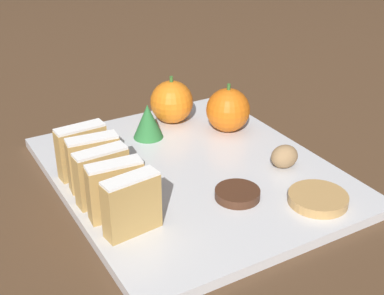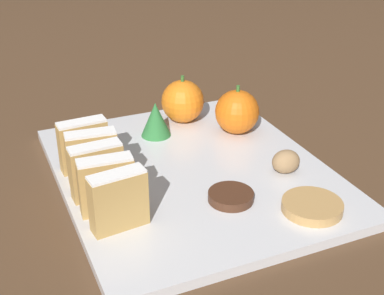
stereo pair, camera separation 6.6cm
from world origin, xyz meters
The scene contains 13 objects.
ground_plane centered at (0.00, 0.00, 0.00)m, with size 6.00×6.00×0.00m, color #513823.
serving_platter centered at (0.00, 0.00, 0.01)m, with size 0.32×0.38×0.01m.
stollen_slice_front centered at (-0.12, -0.08, 0.04)m, with size 0.06×0.03×0.07m.
stollen_slice_second centered at (-0.12, -0.05, 0.04)m, with size 0.06×0.03×0.07m.
stollen_slice_third centered at (-0.12, -0.01, 0.04)m, with size 0.06×0.02×0.07m.
stollen_slice_fourth centered at (-0.12, 0.02, 0.04)m, with size 0.06×0.03×0.07m.
stollen_slice_fifth centered at (-0.12, 0.05, 0.04)m, with size 0.06×0.02×0.07m.
orange_near centered at (0.05, 0.14, 0.04)m, with size 0.06×0.06×0.07m.
orange_far centered at (0.10, 0.07, 0.04)m, with size 0.06×0.06×0.07m.
walnut centered at (0.10, -0.05, 0.03)m, with size 0.04×0.03×0.03m.
chocolate_cookie centered at (0.01, -0.08, 0.02)m, with size 0.05×0.05×0.01m.
gingerbread_cookie centered at (0.08, -0.14, 0.02)m, with size 0.07×0.07×0.01m.
evergreen_sprig centered at (-0.01, 0.11, 0.04)m, with size 0.04×0.04×0.05m.
Camera 2 is at (-0.23, -0.54, 0.35)m, focal length 50.00 mm.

